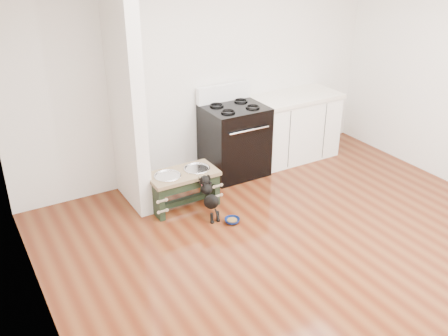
# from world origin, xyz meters

# --- Properties ---
(ground) EXTENTS (5.00, 5.00, 0.00)m
(ground) POSITION_xyz_m (0.00, 0.00, 0.00)
(ground) COLOR #4A1C0D
(ground) RESTS_ON ground
(room_shell) EXTENTS (5.00, 5.00, 5.00)m
(room_shell) POSITION_xyz_m (0.00, 0.00, 1.62)
(room_shell) COLOR silver
(room_shell) RESTS_ON ground
(partition_wall) EXTENTS (0.15, 0.80, 2.70)m
(partition_wall) POSITION_xyz_m (-1.18, 2.10, 1.35)
(partition_wall) COLOR silver
(partition_wall) RESTS_ON ground
(oven_range) EXTENTS (0.76, 0.69, 1.14)m
(oven_range) POSITION_xyz_m (0.25, 2.16, 0.48)
(oven_range) COLOR black
(oven_range) RESTS_ON ground
(cabinet_run) EXTENTS (1.24, 0.64, 0.91)m
(cabinet_run) POSITION_xyz_m (1.23, 2.18, 0.45)
(cabinet_run) COLOR white
(cabinet_run) RESTS_ON ground
(dog_feeder) EXTENTS (0.80, 0.43, 0.45)m
(dog_feeder) POSITION_xyz_m (-0.72, 1.69, 0.31)
(dog_feeder) COLOR black
(dog_feeder) RESTS_ON ground
(puppy) EXTENTS (0.14, 0.41, 0.49)m
(puppy) POSITION_xyz_m (-0.58, 1.32, 0.27)
(puppy) COLOR black
(puppy) RESTS_ON ground
(floor_bowl) EXTENTS (0.18, 0.18, 0.05)m
(floor_bowl) POSITION_xyz_m (-0.42, 1.09, 0.03)
(floor_bowl) COLOR #0B1C51
(floor_bowl) RESTS_ON ground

